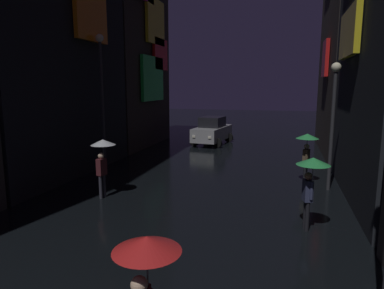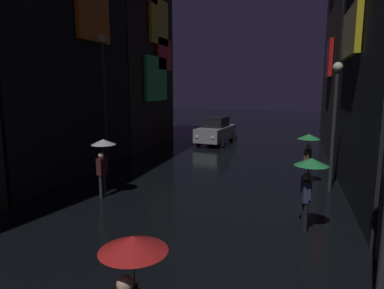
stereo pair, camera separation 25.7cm
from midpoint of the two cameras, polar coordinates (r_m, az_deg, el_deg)
The scene contains 8 objects.
building_left_far at distance 24.40m, azimuth -10.53°, elevation 16.29°, with size 4.25×7.42×13.79m.
pedestrian_near_crossing_green at distance 9.81m, azimuth 19.72°, elevation -4.66°, with size 0.90×0.90×2.12m.
pedestrian_midstreet_left_red at distance 4.69m, azimuth -8.46°, elevation -20.16°, with size 0.90×0.90×2.12m.
pedestrian_foreground_right_green at distance 14.66m, azimuth 19.31°, elevation -0.06°, with size 0.90×0.90×2.12m.
pedestrian_midstreet_centre_clear at distance 12.75m, azimuth -14.09°, elevation -1.18°, with size 0.90×0.90×2.12m.
car_distant at distance 24.09m, azimuth 4.27°, elevation 2.27°, with size 2.62×4.31×1.92m.
streetlamp_left_far at distance 16.60m, azimuth -14.04°, elevation 9.00°, with size 0.36×0.36×6.35m.
streetlamp_right_far at distance 13.97m, azimuth 23.19°, elevation 5.19°, with size 0.36×0.36×4.88m.
Camera 2 is at (3.48, 0.07, 3.99)m, focal length 32.00 mm.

